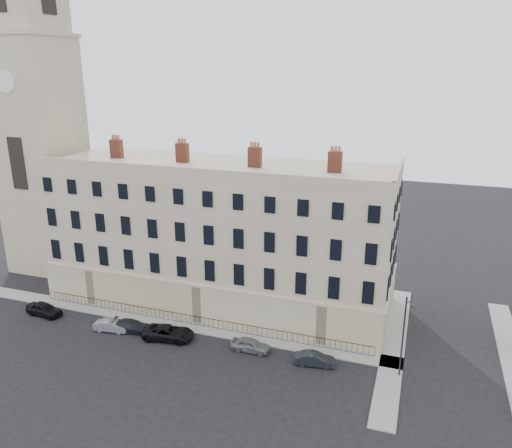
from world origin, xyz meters
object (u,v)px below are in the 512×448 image
object	(u,v)px
car_b	(111,326)
car_e	(251,345)
car_d	(168,333)
car_c	(132,326)
car_f	(315,359)
streetlamp	(404,334)
car_a	(44,309)

from	to	relation	value
car_b	car_e	world-z (taller)	car_e
car_d	car_c	bearing A→B (deg)	79.73
car_d	car_f	world-z (taller)	car_d
car_d	streetlamp	world-z (taller)	streetlamp
car_f	car_b	bearing A→B (deg)	84.00
car_f	car_e	bearing A→B (deg)	79.06
car_b	car_d	world-z (taller)	car_d
streetlamp	car_b	bearing A→B (deg)	-152.77
car_f	streetlamp	bearing A→B (deg)	-93.27
car_f	car_d	bearing A→B (deg)	83.08
car_d	car_f	bearing A→B (deg)	-97.44
car_c	car_e	distance (m)	12.11
car_a	car_b	size ratio (longest dim) A/B	1.17
car_a	streetlamp	size ratio (longest dim) A/B	0.55
car_e	car_f	size ratio (longest dim) A/B	1.04
car_f	car_a	bearing A→B (deg)	82.41
car_c	car_e	bearing A→B (deg)	-94.14
car_a	car_e	bearing A→B (deg)	-83.62
car_c	car_b	bearing A→B (deg)	100.00
car_a	car_c	xyz separation A→B (m)	(10.37, 0.09, -0.11)
car_d	car_e	bearing A→B (deg)	-94.45
car_a	car_f	distance (m)	28.45
car_c	car_d	bearing A→B (deg)	-98.00
car_a	car_f	size ratio (longest dim) A/B	1.15
car_c	car_e	size ratio (longest dim) A/B	1.09
car_b	car_e	bearing A→B (deg)	-94.23
car_b	car_c	distance (m)	2.00
car_a	car_f	world-z (taller)	car_a
car_d	car_e	size ratio (longest dim) A/B	1.34
car_d	car_f	size ratio (longest dim) A/B	1.39
car_b	car_c	xyz separation A→B (m)	(1.92, 0.56, 0.01)
car_a	streetlamp	world-z (taller)	streetlamp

